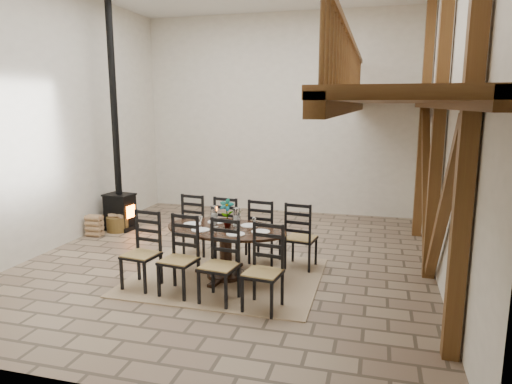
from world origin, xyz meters
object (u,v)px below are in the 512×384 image
(wood_stove, at_px, (118,179))
(log_basket, at_px, (118,223))
(log_stack, at_px, (94,226))
(dining_table, at_px, (226,253))

(wood_stove, distance_m, log_basket, 0.97)
(wood_stove, xyz_separation_m, log_stack, (-0.24, -0.64, -0.91))
(dining_table, relative_size, log_basket, 5.51)
(wood_stove, bearing_deg, log_basket, -72.08)
(dining_table, relative_size, log_stack, 6.00)
(dining_table, distance_m, wood_stove, 3.94)
(wood_stove, height_order, log_stack, wood_stove)
(wood_stove, xyz_separation_m, log_basket, (0.03, -0.15, -0.96))
(dining_table, distance_m, log_basket, 3.78)
(dining_table, bearing_deg, wood_stove, 153.86)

